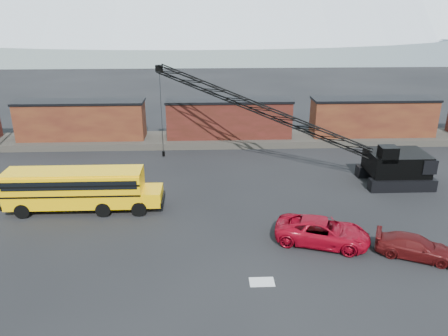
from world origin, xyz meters
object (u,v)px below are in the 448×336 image
object	(u,v)px
school_bus	(80,188)
crawler_crane	(265,111)
maroon_suv	(415,247)
red_pickup	(323,231)

from	to	relation	value
school_bus	crawler_crane	world-z (taller)	crawler_crane
school_bus	crawler_crane	xyz separation A→B (m)	(14.74, 8.04, 3.77)
school_bus	maroon_suv	xyz separation A→B (m)	(22.17, -7.36, -1.11)
school_bus	maroon_suv	distance (m)	23.39
red_pickup	maroon_suv	size ratio (longest dim) A/B	1.29
red_pickup	maroon_suv	distance (m)	5.60
school_bus	red_pickup	world-z (taller)	school_bus
maroon_suv	crawler_crane	bearing A→B (deg)	49.87
school_bus	maroon_suv	world-z (taller)	school_bus
school_bus	maroon_suv	bearing A→B (deg)	-18.36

